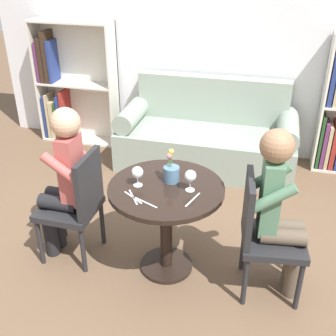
{
  "coord_description": "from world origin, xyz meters",
  "views": [
    {
      "loc": [
        0.63,
        -2.41,
        2.23
      ],
      "look_at": [
        0.0,
        0.05,
        0.84
      ],
      "focal_mm": 45.0,
      "sensor_mm": 36.0,
      "label": 1
    }
  ],
  "objects_px": {
    "person_left": "(63,181)",
    "wine_glass_left": "(137,173)",
    "person_right": "(280,210)",
    "chair_left": "(77,202)",
    "flower_vase": "(171,172)",
    "couch": "(207,138)",
    "bookshelf_left": "(68,87)",
    "wine_glass_right": "(190,176)",
    "chair_right": "(263,231)"
  },
  "relations": [
    {
      "from": "wine_glass_right",
      "to": "flower_vase",
      "type": "relative_size",
      "value": 0.61
    },
    {
      "from": "bookshelf_left",
      "to": "chair_right",
      "type": "height_order",
      "value": "bookshelf_left"
    },
    {
      "from": "bookshelf_left",
      "to": "flower_vase",
      "type": "relative_size",
      "value": 5.76
    },
    {
      "from": "couch",
      "to": "chair_left",
      "type": "height_order",
      "value": "couch"
    },
    {
      "from": "couch",
      "to": "bookshelf_left",
      "type": "height_order",
      "value": "bookshelf_left"
    },
    {
      "from": "bookshelf_left",
      "to": "wine_glass_right",
      "type": "height_order",
      "value": "bookshelf_left"
    },
    {
      "from": "couch",
      "to": "person_right",
      "type": "distance_m",
      "value": 1.97
    },
    {
      "from": "person_right",
      "to": "wine_glass_left",
      "type": "distance_m",
      "value": 0.98
    },
    {
      "from": "person_right",
      "to": "chair_right",
      "type": "bearing_deg",
      "value": 95.09
    },
    {
      "from": "chair_left",
      "to": "chair_right",
      "type": "relative_size",
      "value": 1.0
    },
    {
      "from": "flower_vase",
      "to": "chair_left",
      "type": "bearing_deg",
      "value": -171.33
    },
    {
      "from": "bookshelf_left",
      "to": "wine_glass_left",
      "type": "height_order",
      "value": "bookshelf_left"
    },
    {
      "from": "person_left",
      "to": "wine_glass_right",
      "type": "xyz_separation_m",
      "value": [
        0.95,
        0.02,
        0.16
      ]
    },
    {
      "from": "bookshelf_left",
      "to": "person_right",
      "type": "height_order",
      "value": "bookshelf_left"
    },
    {
      "from": "couch",
      "to": "flower_vase",
      "type": "relative_size",
      "value": 7.54
    },
    {
      "from": "chair_left",
      "to": "person_left",
      "type": "bearing_deg",
      "value": -90.65
    },
    {
      "from": "person_right",
      "to": "flower_vase",
      "type": "xyz_separation_m",
      "value": [
        -0.76,
        0.1,
        0.12
      ]
    },
    {
      "from": "couch",
      "to": "person_left",
      "type": "height_order",
      "value": "person_left"
    },
    {
      "from": "chair_left",
      "to": "wine_glass_right",
      "type": "bearing_deg",
      "value": 92.14
    },
    {
      "from": "couch",
      "to": "wine_glass_right",
      "type": "height_order",
      "value": "couch"
    },
    {
      "from": "couch",
      "to": "person_left",
      "type": "distance_m",
      "value": 1.97
    },
    {
      "from": "chair_left",
      "to": "wine_glass_right",
      "type": "height_order",
      "value": "chair_left"
    },
    {
      "from": "person_right",
      "to": "flower_vase",
      "type": "bearing_deg",
      "value": 74.89
    },
    {
      "from": "person_right",
      "to": "wine_glass_left",
      "type": "height_order",
      "value": "person_right"
    },
    {
      "from": "person_right",
      "to": "wine_glass_left",
      "type": "bearing_deg",
      "value": 83.46
    },
    {
      "from": "person_right",
      "to": "chair_left",
      "type": "bearing_deg",
      "value": 82.76
    },
    {
      "from": "couch",
      "to": "chair_left",
      "type": "relative_size",
      "value": 2.1
    },
    {
      "from": "wine_glass_right",
      "to": "flower_vase",
      "type": "bearing_deg",
      "value": 149.95
    },
    {
      "from": "person_left",
      "to": "flower_vase",
      "type": "relative_size",
      "value": 4.96
    },
    {
      "from": "couch",
      "to": "person_right",
      "type": "relative_size",
      "value": 1.52
    },
    {
      "from": "couch",
      "to": "bookshelf_left",
      "type": "distance_m",
      "value": 1.81
    },
    {
      "from": "couch",
      "to": "wine_glass_right",
      "type": "relative_size",
      "value": 12.3
    },
    {
      "from": "chair_left",
      "to": "flower_vase",
      "type": "distance_m",
      "value": 0.77
    },
    {
      "from": "flower_vase",
      "to": "bookshelf_left",
      "type": "bearing_deg",
      "value": 132.25
    },
    {
      "from": "person_left",
      "to": "person_right",
      "type": "relative_size",
      "value": 1.0
    },
    {
      "from": "couch",
      "to": "chair_left",
      "type": "xyz_separation_m",
      "value": [
        -0.69,
        -1.78,
        0.18
      ]
    },
    {
      "from": "couch",
      "to": "wine_glass_right",
      "type": "distance_m",
      "value": 1.85
    },
    {
      "from": "couch",
      "to": "flower_vase",
      "type": "height_order",
      "value": "flower_vase"
    },
    {
      "from": "chair_right",
      "to": "person_right",
      "type": "bearing_deg",
      "value": -84.91
    },
    {
      "from": "person_right",
      "to": "wine_glass_right",
      "type": "distance_m",
      "value": 0.63
    },
    {
      "from": "bookshelf_left",
      "to": "wine_glass_right",
      "type": "xyz_separation_m",
      "value": [
        1.92,
        -2.04,
        0.17
      ]
    },
    {
      "from": "wine_glass_right",
      "to": "wine_glass_left",
      "type": "bearing_deg",
      "value": -175.59
    },
    {
      "from": "person_left",
      "to": "chair_left",
      "type": "bearing_deg",
      "value": 89.35
    },
    {
      "from": "person_left",
      "to": "wine_glass_left",
      "type": "height_order",
      "value": "person_left"
    },
    {
      "from": "wine_glass_right",
      "to": "chair_left",
      "type": "bearing_deg",
      "value": -178.81
    },
    {
      "from": "couch",
      "to": "chair_left",
      "type": "bearing_deg",
      "value": -111.11
    },
    {
      "from": "flower_vase",
      "to": "person_left",
      "type": "bearing_deg",
      "value": -172.45
    },
    {
      "from": "bookshelf_left",
      "to": "chair_left",
      "type": "distance_m",
      "value": 2.32
    },
    {
      "from": "chair_left",
      "to": "person_right",
      "type": "distance_m",
      "value": 1.47
    },
    {
      "from": "person_right",
      "to": "bookshelf_left",
      "type": "bearing_deg",
      "value": 43.53
    }
  ]
}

